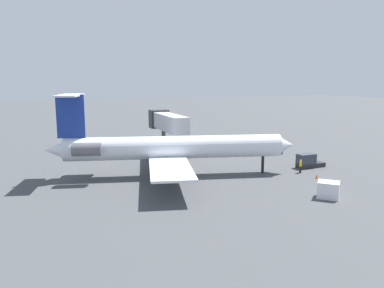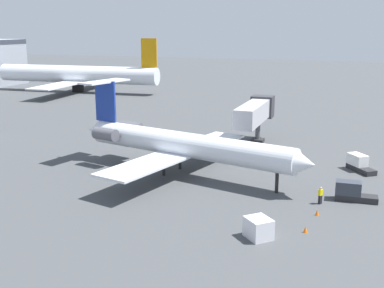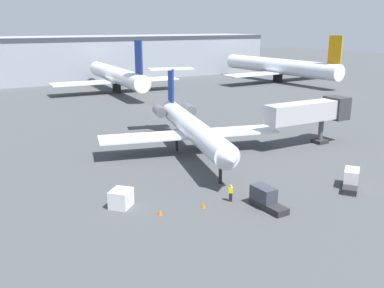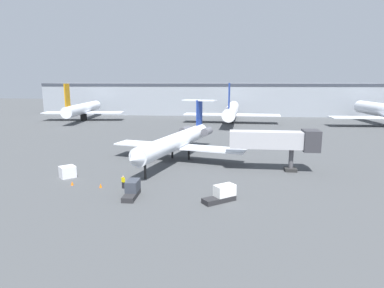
# 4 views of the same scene
# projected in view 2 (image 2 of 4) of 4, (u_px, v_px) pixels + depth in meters

# --- Properties ---
(ground_plane) EXTENTS (400.00, 400.00, 0.10)m
(ground_plane) POSITION_uv_depth(u_px,v_px,m) (197.00, 171.00, 57.32)
(ground_plane) COLOR #424447
(regional_jet) EXTENTS (24.06, 30.10, 10.02)m
(regional_jet) POSITION_uv_depth(u_px,v_px,m) (180.00, 143.00, 55.24)
(regional_jet) COLOR silver
(regional_jet) RESTS_ON ground_plane
(jet_bridge) EXTENTS (13.48, 3.23, 6.47)m
(jet_bridge) POSITION_uv_depth(u_px,v_px,m) (256.00, 112.00, 68.55)
(jet_bridge) COLOR #ADADB2
(jet_bridge) RESTS_ON ground_plane
(ground_crew_marshaller) EXTENTS (0.48, 0.44, 1.69)m
(ground_crew_marshaller) POSITION_uv_depth(u_px,v_px,m) (320.00, 195.00, 46.31)
(ground_crew_marshaller) COLOR black
(ground_crew_marshaller) RESTS_ON ground_plane
(baggage_tug_lead) EXTENTS (1.51, 4.04, 1.90)m
(baggage_tug_lead) POSITION_uv_depth(u_px,v_px,m) (352.00, 192.00, 47.25)
(baggage_tug_lead) COLOR #262628
(baggage_tug_lead) RESTS_ON ground_plane
(baggage_tug_trailing) EXTENTS (4.03, 3.54, 1.90)m
(baggage_tug_trailing) POSITION_uv_depth(u_px,v_px,m) (359.00, 164.00, 57.04)
(baggage_tug_trailing) COLOR #262628
(baggage_tug_trailing) RESTS_ON ground_plane
(cargo_container_uld) EXTENTS (2.69, 2.69, 1.66)m
(cargo_container_uld) POSITION_uv_depth(u_px,v_px,m) (258.00, 228.00, 38.82)
(cargo_container_uld) COLOR silver
(cargo_container_uld) RESTS_ON ground_plane
(traffic_cone_near) EXTENTS (0.36, 0.36, 0.55)m
(traffic_cone_near) POSITION_uv_depth(u_px,v_px,m) (317.00, 212.00, 43.62)
(traffic_cone_near) COLOR orange
(traffic_cone_near) RESTS_ON ground_plane
(traffic_cone_mid) EXTENTS (0.36, 0.36, 0.55)m
(traffic_cone_mid) POSITION_uv_depth(u_px,v_px,m) (305.00, 229.00, 39.97)
(traffic_cone_mid) COLOR orange
(traffic_cone_mid) RESTS_ON ground_plane
(parked_airliner_centre) EXTENTS (37.01, 43.92, 13.78)m
(parked_airliner_centre) POSITION_uv_depth(u_px,v_px,m) (78.00, 75.00, 124.82)
(parked_airliner_centre) COLOR silver
(parked_airliner_centre) RESTS_ON ground_plane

